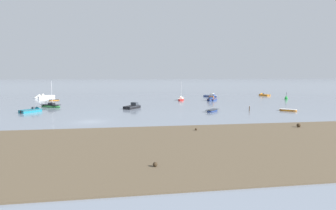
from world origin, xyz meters
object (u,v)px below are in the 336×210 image
(rowboat_moored_2, at_px, (212,111))
(sailboat_moored_0, at_px, (181,99))
(motorboat_moored_5, at_px, (134,107))
(motorboat_moored_6, at_px, (42,97))
(rowboat_moored_3, at_px, (288,110))
(channel_buoy, at_px, (286,98))
(sailboat_moored_1, at_px, (51,106))
(mooring_post_near, at_px, (249,108))
(rowboat_moored_1, at_px, (54,100))
(motorboat_moored_0, at_px, (263,95))
(motorboat_moored_1, at_px, (34,111))
(motorboat_moored_3, at_px, (212,96))
(motorboat_moored_4, at_px, (211,100))

(rowboat_moored_2, bearing_deg, sailboat_moored_0, 45.22)
(rowboat_moored_2, distance_m, motorboat_moored_5, 17.57)
(sailboat_moored_0, distance_m, motorboat_moored_5, 22.72)
(motorboat_moored_6, bearing_deg, rowboat_moored_3, 98.00)
(channel_buoy, bearing_deg, rowboat_moored_3, -120.56)
(sailboat_moored_1, bearing_deg, mooring_post_near, 14.52)
(rowboat_moored_3, height_order, motorboat_moored_6, motorboat_moored_6)
(sailboat_moored_0, height_order, rowboat_moored_1, sailboat_moored_0)
(sailboat_moored_1, height_order, motorboat_moored_0, sailboat_moored_1)
(rowboat_moored_2, xyz_separation_m, motorboat_moored_6, (-42.81, 40.03, 0.13))
(motorboat_moored_6, bearing_deg, motorboat_moored_0, 132.62)
(channel_buoy, relative_size, mooring_post_near, 1.84)
(rowboat_moored_2, relative_size, rowboat_moored_3, 1.17)
(sailboat_moored_0, xyz_separation_m, motorboat_moored_1, (-34.36, -21.01, -0.03))
(motorboat_moored_6, bearing_deg, sailboat_moored_1, 61.40)
(motorboat_moored_3, height_order, mooring_post_near, motorboat_moored_3)
(motorboat_moored_1, bearing_deg, channel_buoy, -35.08)
(motorboat_moored_5, height_order, mooring_post_near, motorboat_moored_5)
(rowboat_moored_3, xyz_separation_m, mooring_post_near, (-7.89, 1.18, 0.40))
(motorboat_moored_1, bearing_deg, sailboat_moored_1, 29.67)
(sailboat_moored_1, bearing_deg, sailboat_moored_0, 53.82)
(sailboat_moored_0, distance_m, mooring_post_near, 27.91)
(sailboat_moored_1, xyz_separation_m, motorboat_moored_5, (18.73, -4.75, 0.02))
(sailboat_moored_1, distance_m, motorboat_moored_1, 8.20)
(motorboat_moored_6, bearing_deg, channel_buoy, 120.96)
(sailboat_moored_1, distance_m, motorboat_moored_5, 19.32)
(rowboat_moored_1, bearing_deg, motorboat_moored_6, 105.05)
(rowboat_moored_1, xyz_separation_m, motorboat_moored_6, (-5.59, 9.35, 0.18))
(rowboat_moored_1, xyz_separation_m, motorboat_moored_4, (44.32, -7.56, 0.18))
(rowboat_moored_1, xyz_separation_m, motorboat_moored_5, (21.85, -22.16, 0.17))
(motorboat_moored_3, bearing_deg, rowboat_moored_2, -62.22)
(motorboat_moored_0, xyz_separation_m, rowboat_moored_1, (-68.27, -8.40, -0.08))
(channel_buoy, bearing_deg, rowboat_moored_1, 174.27)
(channel_buoy, bearing_deg, motorboat_moored_5, -161.53)
(rowboat_moored_2, bearing_deg, rowboat_moored_3, -52.49)
(motorboat_moored_0, height_order, channel_buoy, channel_buoy)
(motorboat_moored_1, distance_m, motorboat_moored_3, 56.61)
(sailboat_moored_1, height_order, channel_buoy, sailboat_moored_1)
(sailboat_moored_1, distance_m, motorboat_moored_0, 70.08)
(motorboat_moored_3, distance_m, mooring_post_near, 37.24)
(sailboat_moored_0, distance_m, rowboat_moored_1, 36.42)
(sailboat_moored_0, bearing_deg, rowboat_moored_1, 102.03)
(rowboat_moored_3, bearing_deg, rowboat_moored_1, 12.47)
(rowboat_moored_2, xyz_separation_m, motorboat_moored_5, (-15.37, 8.51, 0.12))
(sailboat_moored_1, bearing_deg, motorboat_moored_5, 18.23)
(motorboat_moored_3, bearing_deg, motorboat_moored_5, -88.40)
(rowboat_moored_1, bearing_deg, motorboat_moored_5, -61.22)
(sailboat_moored_1, xyz_separation_m, rowboat_moored_1, (-3.12, 17.41, -0.15))
(sailboat_moored_1, xyz_separation_m, motorboat_moored_0, (65.15, 25.81, -0.06))
(rowboat_moored_2, distance_m, mooring_post_near, 7.78)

